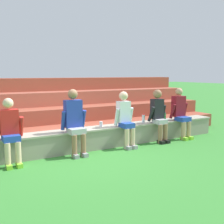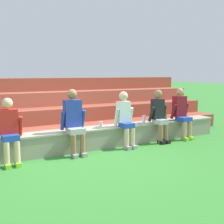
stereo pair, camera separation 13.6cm
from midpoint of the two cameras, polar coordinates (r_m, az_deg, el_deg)
ground_plane at (r=6.36m, az=-7.14°, el=-8.36°), size 80.00×80.00×0.00m
stone_seating_wall at (r=6.50m, az=-7.99°, el=-5.62°), size 8.35×0.51×0.49m
brick_bleachers at (r=8.68m, az=-14.05°, el=-0.04°), size 10.44×2.93×1.63m
person_far_left at (r=5.76m, az=-20.77°, el=-3.45°), size 0.53×0.52×1.30m
person_left_of_center at (r=6.13m, az=-8.30°, el=-1.64°), size 0.56×0.56×1.44m
person_center at (r=6.72m, az=2.16°, el=-1.17°), size 0.48×0.55×1.34m
person_right_of_center at (r=7.31m, az=9.01°, el=-0.41°), size 0.49×0.51×1.36m
person_far_right at (r=7.86m, az=13.40°, el=0.05°), size 0.54×0.57×1.38m
water_bottle_mid_right at (r=7.73m, az=10.25°, el=-0.94°), size 0.06×0.06×0.23m
water_bottle_mid_left at (r=7.35m, az=5.92°, el=-1.34°), size 0.08×0.08×0.22m
plastic_cup_right_end at (r=6.77m, az=-2.85°, el=-2.48°), size 0.08×0.08×0.12m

